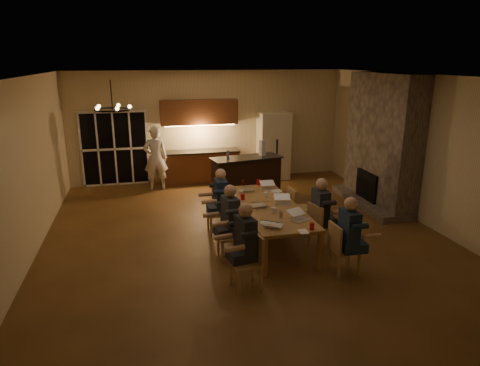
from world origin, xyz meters
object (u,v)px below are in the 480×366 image
object	(u,v)px
can_cola	(243,183)
person_left_near	(245,245)
person_right_near	(348,237)
laptop_f	(268,185)
mug_front	(273,210)
mug_back	(241,193)
person_left_mid	(230,222)
can_silver	(281,215)
chair_left_mid	(230,235)
chair_left_far	(218,212)
mug_mid	(265,195)
dining_table	(269,223)
bar_island	(246,177)
chair_right_near	(345,248)
refrigerator	(273,146)
bar_bottle	(228,155)
chair_left_near	(246,262)
laptop_e	(247,185)
person_left_far	(221,201)
redcup_near	(312,226)
can_right	(284,197)
plate_near	(296,214)
bar_blender	(262,148)
standing_person	(156,158)
laptop_a	(274,219)
chair_right_far	(300,208)
laptop_c	(258,201)
chair_right_mid	(323,225)
redcup_far	(258,182)
plate_left	(266,223)
chandelier	(113,110)
redcup_mid	(243,197)

from	to	relation	value
can_cola	person_left_near	bearing A→B (deg)	-102.95
person_right_near	laptop_f	xyz separation A→B (m)	(-0.57, 2.65, 0.17)
mug_front	mug_back	bearing A→B (deg)	106.47
person_left_mid	can_silver	world-z (taller)	person_left_mid
person_left_near	chair_left_mid	bearing A→B (deg)	172.10
chair_left_far	laptop_f	size ratio (longest dim) A/B	2.78
mug_front	mug_mid	size ratio (longest dim) A/B	1.00
dining_table	bar_island	world-z (taller)	bar_island
chair_right_near	mug_mid	world-z (taller)	chair_right_near
refrigerator	bar_bottle	bearing A→B (deg)	-134.53
chair_left_near	laptop_f	world-z (taller)	laptop_f
chair_left_near	laptop_e	xyz separation A→B (m)	(0.70, 2.73, 0.42)
person_left_far	mug_front	size ratio (longest dim) A/B	13.80
mug_back	can_cola	xyz separation A→B (m)	(0.21, 0.72, 0.01)
dining_table	redcup_near	distance (m)	1.45
person_left_near	redcup_near	bearing A→B (deg)	89.39
can_right	redcup_near	bearing A→B (deg)	-92.00
plate_near	bar_blender	distance (m)	3.59
person_left_near	standing_person	size ratio (longest dim) A/B	0.78
bar_island	refrigerator	bearing A→B (deg)	43.13
laptop_a	mug_back	xyz separation A→B (m)	(-0.15, 1.77, -0.06)
chair_right_near	laptop_e	world-z (taller)	laptop_e
can_cola	chair_left_far	bearing A→B (deg)	-132.05
chair_left_far	person_left_mid	size ratio (longest dim) A/B	0.64
laptop_e	dining_table	bearing A→B (deg)	100.31
chair_right_far	laptop_c	bearing A→B (deg)	113.73
can_right	plate_near	size ratio (longest dim) A/B	0.51
refrigerator	chair_right_mid	xyz separation A→B (m)	(-0.58, -5.00, -0.55)
mug_front	redcup_far	world-z (taller)	redcup_far
mug_mid	person_left_far	bearing A→B (deg)	172.06
chair_left_far	laptop_f	xyz separation A→B (m)	(1.19, 0.35, 0.42)
laptop_f	redcup_far	xyz separation A→B (m)	(-0.11, 0.42, -0.05)
can_right	bar_blender	size ratio (longest dim) A/B	0.29
dining_table	chair_left_far	distance (m)	1.12
person_left_mid	laptop_f	distance (m)	1.93
plate_left	dining_table	bearing A→B (deg)	70.15
person_left_near	plate_left	bearing A→B (deg)	129.98
refrigerator	redcup_near	distance (m)	5.96
standing_person	can_right	xyz separation A→B (m)	(2.40, -3.83, -0.08)
person_left_far	standing_person	xyz separation A→B (m)	(-1.17, 3.44, 0.20)
refrigerator	redcup_far	xyz separation A→B (m)	(-1.33, -3.08, -0.19)
can_cola	bar_blender	bearing A→B (deg)	59.12
person_right_near	chandelier	world-z (taller)	chandelier
standing_person	person_left_near	bearing A→B (deg)	100.60
redcup_near	laptop_a	bearing A→B (deg)	150.53
redcup_mid	can_silver	size ratio (longest dim) A/B	1.00
laptop_f	redcup_near	bearing A→B (deg)	-87.13
chair_right_mid	mug_mid	distance (m)	1.37
dining_table	mug_back	xyz separation A→B (m)	(-0.38, 0.74, 0.43)
chair_left_far	plate_left	xyz separation A→B (m)	(0.58, -1.55, 0.31)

